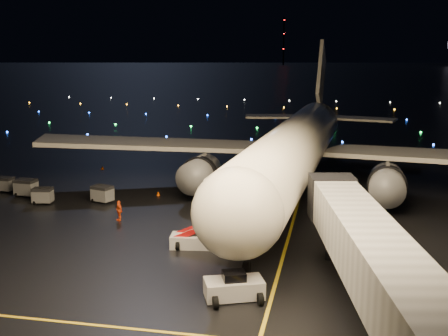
{
  "coord_description": "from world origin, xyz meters",
  "views": [
    {
      "loc": [
        15.7,
        -37.8,
        15.36
      ],
      "look_at": [
        5.58,
        12.0,
        5.0
      ],
      "focal_mm": 45.0,
      "sensor_mm": 36.0,
      "label": 1
    }
  ],
  "objects": [
    {
      "name": "ground",
      "position": [
        0.0,
        300.0,
        0.0
      ],
      "size": [
        2000.0,
        2000.0,
        0.0
      ],
      "primitive_type": "plane",
      "color": "black",
      "rests_on": "ground"
    },
    {
      "name": "lane_centre",
      "position": [
        12.0,
        15.0,
        0.01
      ],
      "size": [
        0.25,
        80.0,
        0.02
      ],
      "primitive_type": "cube",
      "color": "gold",
      "rests_on": "ground"
    },
    {
      "name": "airliner",
      "position": [
        11.46,
        25.58,
        8.7
      ],
      "size": [
        64.89,
        62.01,
        17.4
      ],
      "primitive_type": null,
      "rotation": [
        0.0,
        0.0,
        -0.06
      ],
      "color": "beige",
      "rests_on": "ground"
    },
    {
      "name": "pushback_tug",
      "position": [
        9.64,
        -4.76,
        0.89
      ],
      "size": [
        4.18,
        3.19,
        1.77
      ],
      "primitive_type": "cube",
      "rotation": [
        0.0,
        0.0,
        0.38
      ],
      "color": "beige",
      "rests_on": "ground"
    },
    {
      "name": "belt_loader",
      "position": [
        5.14,
        4.2,
        1.64
      ],
      "size": [
        6.96,
        2.74,
        3.28
      ],
      "primitive_type": null,
      "rotation": [
        0.0,
        0.0,
        0.13
      ],
      "color": "beige",
      "rests_on": "ground"
    },
    {
      "name": "crew_c",
      "position": [
        -4.04,
        9.88,
        0.96
      ],
      "size": [
        1.16,
        1.1,
        1.93
      ],
      "primitive_type": "imported",
      "rotation": [
        0.0,
        0.0,
        -0.73
      ],
      "color": "#FF5719",
      "rests_on": "ground"
    },
    {
      "name": "safety_cone_0",
      "position": [
        1.59,
        17.18,
        0.25
      ],
      "size": [
        0.46,
        0.46,
        0.51
      ],
      "primitive_type": "cone",
      "rotation": [
        0.0,
        0.0,
        0.03
      ],
      "color": "#EA4A00",
      "rests_on": "ground"
    },
    {
      "name": "safety_cone_1",
      "position": [
        5.15,
        19.66,
        0.26
      ],
      "size": [
        0.58,
        0.58,
        0.53
      ],
      "primitive_type": "cone",
      "rotation": [
        0.0,
        0.0,
        -0.31
      ],
      "color": "#EA4A00",
      "rests_on": "ground"
    },
    {
      "name": "safety_cone_2",
      "position": [
        -3.37,
        19.58,
        0.23
      ],
      "size": [
        0.43,
        0.43,
        0.47
      ],
      "primitive_type": "cone",
      "rotation": [
        0.0,
        0.0,
        -0.04
      ],
      "color": "#EA4A00",
      "rests_on": "ground"
    },
    {
      "name": "safety_cone_3",
      "position": [
        -15.26,
        31.77,
        0.26
      ],
      "size": [
        0.47,
        0.47,
        0.53
      ],
      "primitive_type": "cone",
      "rotation": [
        0.0,
        0.0,
        -0.02
      ],
      "color": "#EA4A00",
      "rests_on": "ground"
    },
    {
      "name": "radio_mast",
      "position": [
        -60.0,
        740.0,
        32.0
      ],
      "size": [
        1.8,
        1.8,
        64.0
      ],
      "primitive_type": "cylinder",
      "color": "black",
      "rests_on": "ground"
    },
    {
      "name": "taxiway_lights",
      "position": [
        0.0,
        106.0,
        0.18
      ],
      "size": [
        164.0,
        92.0,
        0.36
      ],
      "primitive_type": null,
      "color": "black",
      "rests_on": "ground"
    },
    {
      "name": "baggage_cart_0",
      "position": [
        -8.27,
        15.77,
        0.88
      ],
      "size": [
        2.41,
        2.01,
        1.76
      ],
      "primitive_type": "cube",
      "rotation": [
        0.0,
        0.0,
        -0.31
      ],
      "color": "gray",
      "rests_on": "ground"
    },
    {
      "name": "baggage_cart_1",
      "position": [
        -14.16,
        14.04,
        0.83
      ],
      "size": [
        2.14,
        1.65,
        1.67
      ],
      "primitive_type": "cube",
      "rotation": [
        0.0,
        0.0,
        0.15
      ],
      "color": "gray",
      "rests_on": "ground"
    },
    {
      "name": "baggage_cart_3",
      "position": [
        -17.55,
        16.56,
        0.94
      ],
      "size": [
        2.33,
        1.73,
        1.88
      ],
      "primitive_type": "cube",
      "rotation": [
        0.0,
        0.0,
        -0.08
      ],
      "color": "gray",
      "rests_on": "ground"
    },
    {
      "name": "baggage_cart_4",
      "position": [
        -21.06,
        17.95,
        0.83
      ],
      "size": [
        2.0,
        1.43,
        1.66
      ],
      "primitive_type": "cube",
      "rotation": [
        0.0,
        0.0,
        -0.03
      ],
      "color": "gray",
      "rests_on": "ground"
    }
  ]
}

